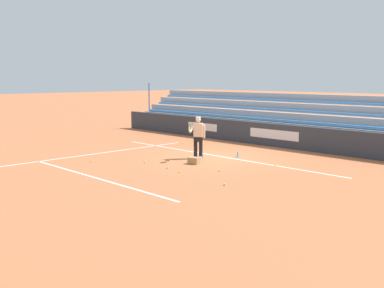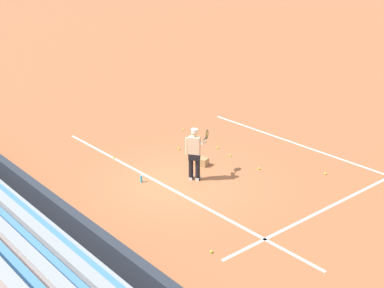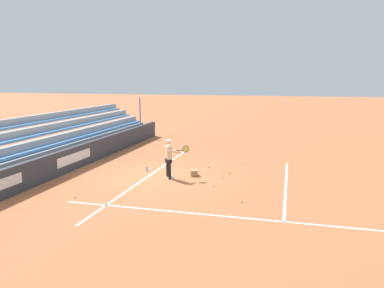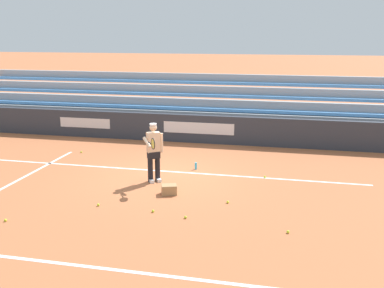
% 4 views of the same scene
% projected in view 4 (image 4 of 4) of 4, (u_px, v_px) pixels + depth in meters
% --- Properties ---
extents(ground_plane, '(160.00, 160.00, 0.00)m').
position_uv_depth(ground_plane, '(165.00, 176.00, 13.54)').
color(ground_plane, '#B7663D').
extents(court_baseline_white, '(12.00, 0.10, 0.01)m').
position_uv_depth(court_baseline_white, '(169.00, 171.00, 14.01)').
color(court_baseline_white, white).
rests_on(court_baseline_white, ground).
extents(court_service_line_white, '(8.22, 0.10, 0.01)m').
position_uv_depth(court_service_line_white, '(83.00, 266.00, 8.33)').
color(court_service_line_white, white).
rests_on(court_service_line_white, ground).
extents(back_wall_sponsor_board, '(22.40, 0.25, 1.10)m').
position_uv_depth(back_wall_sponsor_board, '(196.00, 129.00, 17.62)').
color(back_wall_sponsor_board, '#2D333D').
rests_on(back_wall_sponsor_board, ground).
extents(bleacher_stand, '(21.28, 2.40, 2.95)m').
position_uv_depth(bleacher_stand, '(205.00, 116.00, 19.31)').
color(bleacher_stand, '#9EA3A8').
rests_on(bleacher_stand, ground).
extents(tennis_player, '(0.61, 1.05, 1.71)m').
position_uv_depth(tennis_player, '(154.00, 152.00, 12.87)').
color(tennis_player, black).
rests_on(tennis_player, ground).
extents(ball_box_cardboard, '(0.48, 0.42, 0.26)m').
position_uv_depth(ball_box_cardboard, '(169.00, 190.00, 12.02)').
color(ball_box_cardboard, '#A87F51').
rests_on(ball_box_cardboard, ground).
extents(tennis_ball_midcourt, '(0.07, 0.07, 0.07)m').
position_uv_depth(tennis_ball_midcourt, '(5.00, 220.00, 10.29)').
color(tennis_ball_midcourt, '#CCE533').
rests_on(tennis_ball_midcourt, ground).
extents(tennis_ball_on_baseline, '(0.07, 0.07, 0.07)m').
position_uv_depth(tennis_ball_on_baseline, '(228.00, 202.00, 11.39)').
color(tennis_ball_on_baseline, '#CCE533').
rests_on(tennis_ball_on_baseline, ground).
extents(tennis_ball_by_box, '(0.07, 0.07, 0.07)m').
position_uv_depth(tennis_ball_by_box, '(153.00, 211.00, 10.82)').
color(tennis_ball_by_box, '#CCE533').
rests_on(tennis_ball_by_box, ground).
extents(tennis_ball_toward_net, '(0.07, 0.07, 0.07)m').
position_uv_depth(tennis_ball_toward_net, '(288.00, 232.00, 9.69)').
color(tennis_ball_toward_net, '#CCE533').
rests_on(tennis_ball_toward_net, ground).
extents(tennis_ball_far_left, '(0.07, 0.07, 0.07)m').
position_uv_depth(tennis_ball_far_left, '(81.00, 152.00, 16.18)').
color(tennis_ball_far_left, '#CCE533').
rests_on(tennis_ball_far_left, ground).
extents(tennis_ball_far_right, '(0.07, 0.07, 0.07)m').
position_uv_depth(tennis_ball_far_right, '(98.00, 205.00, 11.21)').
color(tennis_ball_far_right, '#CCE533').
rests_on(tennis_ball_far_right, ground).
extents(tennis_ball_near_player, '(0.07, 0.07, 0.07)m').
position_uv_depth(tennis_ball_near_player, '(185.00, 217.00, 10.46)').
color(tennis_ball_near_player, '#CCE533').
rests_on(tennis_ball_near_player, ground).
extents(tennis_ball_stray_back, '(0.07, 0.07, 0.07)m').
position_uv_depth(tennis_ball_stray_back, '(265.00, 177.00, 13.39)').
color(tennis_ball_stray_back, '#CCE533').
rests_on(tennis_ball_stray_back, ground).
extents(water_bottle, '(0.07, 0.07, 0.22)m').
position_uv_depth(water_bottle, '(196.00, 166.00, 14.21)').
color(water_bottle, '#33B2E5').
rests_on(water_bottle, ground).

